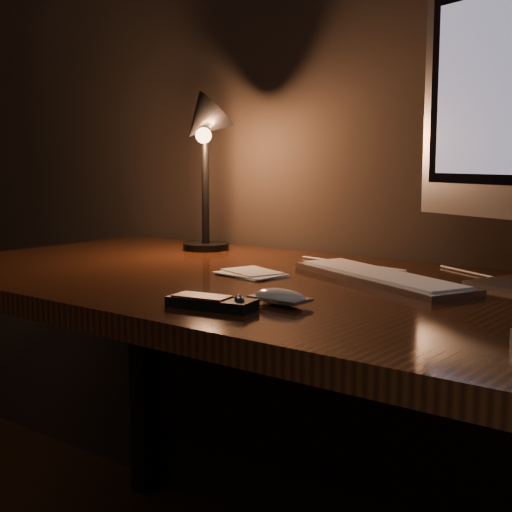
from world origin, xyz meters
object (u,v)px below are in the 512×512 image
Objects in this scene: desk_lamp at (203,145)px; mouse at (280,299)px; desk at (313,343)px; keyboard at (380,277)px; media_remote at (212,302)px.

mouse is at bearing -23.89° from desk_lamp.
desk is 3.89× the size of keyboard.
media_remote is 0.38× the size of desk_lamp.
mouse is 0.24× the size of desk_lamp.
keyboard is at bearing 67.25° from media_remote.
media_remote reaches higher than mouse.
mouse is (-0.02, -0.29, 0.00)m from keyboard.
media_remote is 0.70m from desk_lamp.
media_remote reaches higher than desk.
media_remote is (-0.08, -0.37, 0.00)m from keyboard.
mouse is 0.69m from desk_lamp.
desk_lamp is (-0.44, 0.48, 0.25)m from media_remote.
mouse reaches higher than keyboard.
desk is at bearing 113.82° from mouse.
mouse is at bearing -67.46° from desk.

